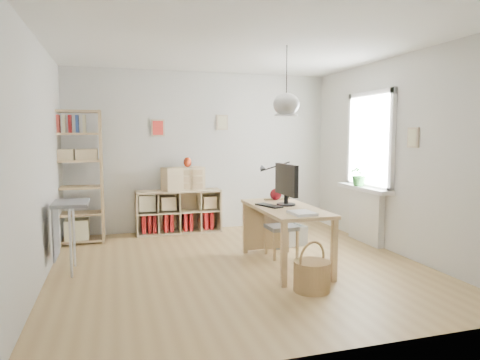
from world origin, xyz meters
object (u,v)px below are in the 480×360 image
object	(u,v)px
cube_shelf	(177,215)
storage_chest	(283,231)
chair	(280,224)
drawer_chest	(183,179)
tall_bookshelf	(74,172)
desk	(285,214)
monitor	(286,182)

from	to	relation	value
cube_shelf	storage_chest	distance (m)	1.88
chair	storage_chest	xyz separation A→B (m)	(0.28, 0.56, -0.25)
storage_chest	drawer_chest	size ratio (longest dim) A/B	1.07
chair	drawer_chest	world-z (taller)	drawer_chest
chair	storage_chest	world-z (taller)	chair
tall_bookshelf	chair	size ratio (longest dim) A/B	2.60
desk	storage_chest	world-z (taller)	desk
tall_bookshelf	desk	bearing A→B (deg)	-37.01
cube_shelf	monitor	xyz separation A→B (m)	(1.07, -2.13, 0.74)
tall_bookshelf	drawer_chest	bearing A→B (deg)	8.20
cube_shelf	tall_bookshelf	world-z (taller)	tall_bookshelf
cube_shelf	monitor	distance (m)	2.50
cube_shelf	tall_bookshelf	xyz separation A→B (m)	(-1.56, -0.28, 0.79)
monitor	storage_chest	bearing A→B (deg)	68.09
cube_shelf	tall_bookshelf	distance (m)	1.77
chair	monitor	distance (m)	0.70
cube_shelf	drawer_chest	bearing A→B (deg)	-22.18
tall_bookshelf	chair	xyz separation A→B (m)	(2.70, -1.50, -0.65)
storage_chest	monitor	size ratio (longest dim) A/B	1.20
monitor	desk	bearing A→B (deg)	-119.13
chair	cube_shelf	bearing A→B (deg)	122.40
chair	storage_chest	bearing A→B (deg)	63.06
tall_bookshelf	monitor	size ratio (longest dim) A/B	3.34
desk	chair	bearing A→B (deg)	75.61
desk	cube_shelf	size ratio (longest dim) A/B	1.07
chair	monitor	size ratio (longest dim) A/B	1.29
storage_chest	drawer_chest	world-z (taller)	drawer_chest
tall_bookshelf	drawer_chest	distance (m)	1.69
cube_shelf	monitor	world-z (taller)	monitor
desk	monitor	world-z (taller)	monitor
tall_bookshelf	drawer_chest	size ratio (longest dim) A/B	2.99
desk	drawer_chest	distance (m)	2.39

